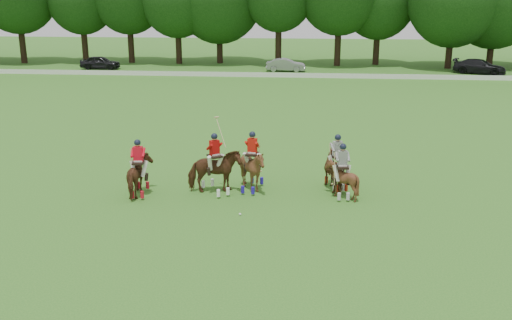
# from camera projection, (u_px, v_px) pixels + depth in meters

# --- Properties ---
(ground) EXTENTS (180.00, 180.00, 0.00)m
(ground) POSITION_uv_depth(u_px,v_px,m) (192.00, 233.00, 19.07)
(ground) COLOR #2C6A1E
(ground) RESTS_ON ground
(boundary_rail) EXTENTS (120.00, 0.10, 0.44)m
(boundary_rail) POSITION_uv_depth(u_px,v_px,m) (272.00, 75.00, 55.33)
(boundary_rail) COLOR white
(boundary_rail) RESTS_ON ground
(car_left) EXTENTS (4.19, 1.70, 1.43)m
(car_left) POSITION_uv_depth(u_px,v_px,m) (100.00, 62.00, 61.28)
(car_left) COLOR black
(car_left) RESTS_ON ground
(car_mid) EXTENTS (4.10, 1.49, 1.34)m
(car_mid) POSITION_uv_depth(u_px,v_px,m) (286.00, 65.00, 59.40)
(car_mid) COLOR gray
(car_mid) RESTS_ON ground
(car_right) EXTENTS (5.49, 3.95, 1.48)m
(car_right) POSITION_uv_depth(u_px,v_px,m) (480.00, 67.00, 57.53)
(car_right) COLOR black
(car_right) RESTS_ON ground
(polo_red_a) EXTENTS (1.18, 1.93, 2.28)m
(polo_red_a) POSITION_uv_depth(u_px,v_px,m) (139.00, 175.00, 22.51)
(polo_red_a) COLOR #482813
(polo_red_a) RESTS_ON ground
(polo_red_b) EXTENTS (2.32, 2.27, 3.00)m
(polo_red_b) POSITION_uv_depth(u_px,v_px,m) (215.00, 171.00, 22.74)
(polo_red_b) COLOR #482813
(polo_red_b) RESTS_ON ground
(polo_red_c) EXTENTS (1.70, 1.84, 2.46)m
(polo_red_c) POSITION_uv_depth(u_px,v_px,m) (252.00, 169.00, 23.06)
(polo_red_c) COLOR #482813
(polo_red_c) RESTS_ON ground
(polo_stripe_a) EXTENTS (1.47, 2.05, 2.29)m
(polo_stripe_a) POSITION_uv_depth(u_px,v_px,m) (337.00, 169.00, 23.26)
(polo_stripe_a) COLOR #482813
(polo_stripe_a) RESTS_ON ground
(polo_stripe_b) EXTENTS (1.33, 1.46, 2.18)m
(polo_stripe_b) POSITION_uv_depth(u_px,v_px,m) (342.00, 179.00, 22.28)
(polo_stripe_b) COLOR #482813
(polo_stripe_b) RESTS_ON ground
(polo_ball) EXTENTS (0.09, 0.09, 0.09)m
(polo_ball) POSITION_uv_depth(u_px,v_px,m) (240.00, 214.00, 20.62)
(polo_ball) COLOR white
(polo_ball) RESTS_ON ground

